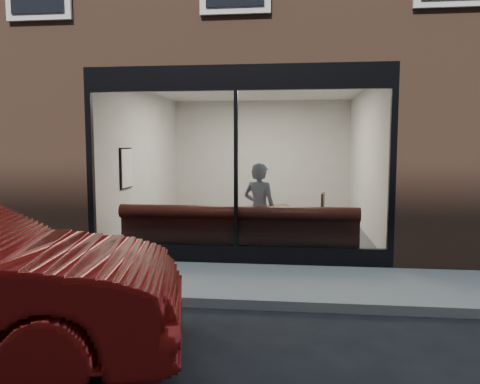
# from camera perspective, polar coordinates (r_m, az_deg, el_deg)

# --- Properties ---
(ground) EXTENTS (120.00, 120.00, 0.00)m
(ground) POSITION_cam_1_polar(r_m,az_deg,el_deg) (5.83, -3.02, -13.67)
(ground) COLOR black
(ground) RESTS_ON ground
(sidewalk_near) EXTENTS (40.00, 2.00, 0.01)m
(sidewalk_near) POSITION_cam_1_polar(r_m,az_deg,el_deg) (6.77, -1.59, -10.84)
(sidewalk_near) COLOR gray
(sidewalk_near) RESTS_ON ground
(kerb_near) EXTENTS (40.00, 0.10, 0.12)m
(kerb_near) POSITION_cam_1_polar(r_m,az_deg,el_deg) (5.77, -3.11, -13.27)
(kerb_near) COLOR gray
(kerb_near) RESTS_ON ground
(host_building_pier_left) EXTENTS (2.50, 12.00, 3.20)m
(host_building_pier_left) POSITION_cam_1_polar(r_m,az_deg,el_deg) (14.22, -12.68, 4.25)
(host_building_pier_left) COLOR brown
(host_building_pier_left) RESTS_ON ground
(host_building_pier_right) EXTENTS (2.50, 12.00, 3.20)m
(host_building_pier_right) POSITION_cam_1_polar(r_m,az_deg,el_deg) (13.72, 18.48, 4.05)
(host_building_pier_right) COLOR brown
(host_building_pier_right) RESTS_ON ground
(host_building_backfill) EXTENTS (5.00, 6.00, 3.20)m
(host_building_backfill) POSITION_cam_1_polar(r_m,az_deg,el_deg) (16.45, 3.34, 4.57)
(host_building_backfill) COLOR brown
(host_building_backfill) RESTS_ON ground
(cafe_floor) EXTENTS (6.00, 6.00, 0.00)m
(cafe_floor) POSITION_cam_1_polar(r_m,az_deg,el_deg) (10.64, 1.47, -4.64)
(cafe_floor) COLOR #2D2D30
(cafe_floor) RESTS_ON ground
(cafe_ceiling) EXTENTS (6.00, 6.00, 0.00)m
(cafe_ceiling) POSITION_cam_1_polar(r_m,az_deg,el_deg) (10.54, 1.51, 12.57)
(cafe_ceiling) COLOR white
(cafe_ceiling) RESTS_ON host_building_upper
(cafe_wall_back) EXTENTS (5.00, 0.00, 5.00)m
(cafe_wall_back) POSITION_cam_1_polar(r_m,az_deg,el_deg) (13.45, 2.62, 4.31)
(cafe_wall_back) COLOR beige
(cafe_wall_back) RESTS_ON ground
(cafe_wall_left) EXTENTS (0.00, 6.00, 6.00)m
(cafe_wall_left) POSITION_cam_1_polar(r_m,az_deg,el_deg) (10.97, -11.60, 3.87)
(cafe_wall_left) COLOR beige
(cafe_wall_left) RESTS_ON ground
(cafe_wall_right) EXTENTS (0.00, 6.00, 6.00)m
(cafe_wall_right) POSITION_cam_1_polar(r_m,az_deg,el_deg) (10.55, 15.12, 3.72)
(cafe_wall_right) COLOR beige
(cafe_wall_right) RESTS_ON ground
(storefront_kick) EXTENTS (5.00, 0.10, 0.30)m
(storefront_kick) POSITION_cam_1_polar(r_m,az_deg,el_deg) (7.74, -0.48, -7.61)
(storefront_kick) COLOR black
(storefront_kick) RESTS_ON ground
(storefront_header) EXTENTS (5.00, 0.10, 0.40)m
(storefront_header) POSITION_cam_1_polar(r_m,az_deg,el_deg) (7.61, -0.50, 13.77)
(storefront_header) COLOR black
(storefront_header) RESTS_ON host_building_upper
(storefront_mullion) EXTENTS (0.06, 0.10, 2.50)m
(storefront_mullion) POSITION_cam_1_polar(r_m,az_deg,el_deg) (7.54, -0.49, 2.79)
(storefront_mullion) COLOR black
(storefront_mullion) RESTS_ON storefront_kick
(storefront_glass) EXTENTS (4.80, 0.00, 4.80)m
(storefront_glass) POSITION_cam_1_polar(r_m,az_deg,el_deg) (7.51, -0.52, 2.78)
(storefront_glass) COLOR white
(storefront_glass) RESTS_ON storefront_kick
(banquette) EXTENTS (4.00, 0.55, 0.45)m
(banquette) POSITION_cam_1_polar(r_m,az_deg,el_deg) (8.11, -0.14, -6.45)
(banquette) COLOR #3D1616
(banquette) RESTS_ON cafe_floor
(person) EXTENTS (0.70, 0.59, 1.64)m
(person) POSITION_cam_1_polar(r_m,az_deg,el_deg) (8.15, 2.38, -2.16)
(person) COLOR #869AB5
(person) RESTS_ON cafe_floor
(cafe_table_left) EXTENTS (0.75, 0.75, 0.04)m
(cafe_table_left) POSITION_cam_1_polar(r_m,az_deg,el_deg) (8.90, -7.09, -2.03)
(cafe_table_left) COLOR #302012
(cafe_table_left) RESTS_ON cafe_floor
(cafe_table_right) EXTENTS (0.66, 0.66, 0.04)m
(cafe_table_right) POSITION_cam_1_polar(r_m,az_deg,el_deg) (9.16, 4.24, -1.78)
(cafe_table_right) COLOR #302012
(cafe_table_right) RESTS_ON cafe_floor
(cafe_chair_right) EXTENTS (0.46, 0.46, 0.04)m
(cafe_chair_right) POSITION_cam_1_polar(r_m,az_deg,el_deg) (9.95, 8.92, -4.15)
(cafe_chair_right) COLOR #302012
(cafe_chair_right) RESTS_ON cafe_floor
(wall_poster) EXTENTS (0.02, 0.58, 0.77)m
(wall_poster) POSITION_cam_1_polar(r_m,az_deg,el_deg) (9.79, -13.62, 2.84)
(wall_poster) COLOR white
(wall_poster) RESTS_ON cafe_wall_left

